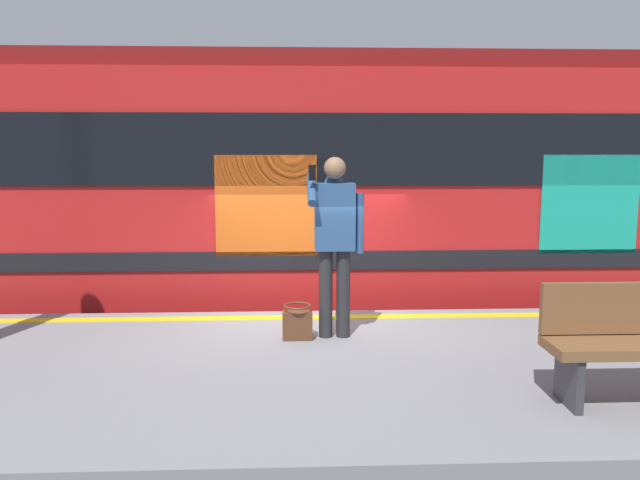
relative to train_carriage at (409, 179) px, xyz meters
The scene contains 8 objects.
ground_plane 3.66m from the train_carriage, 52.74° to the left, with size 25.54×25.54×0.00m, color #3D3D3F.
platform 4.67m from the train_carriage, 68.27° to the left, with size 17.03×3.71×1.15m, color gray.
safety_line 3.17m from the train_carriage, 56.45° to the left, with size 16.69×0.16×0.01m, color yellow.
track_rail_near 3.06m from the train_carriage, 24.62° to the left, with size 22.14×0.08×0.16m, color slate.
track_rail_far 3.06m from the train_carriage, 24.97° to the right, with size 22.14×0.08×0.16m, color slate.
train_carriage is the anchor object (origin of this frame).
passenger 3.37m from the train_carriage, 66.78° to the left, with size 0.57×0.55×1.84m.
handbag 3.82m from the train_carriage, 61.69° to the left, with size 0.30×0.28×0.36m.
Camera 1 is at (0.19, 7.27, 3.06)m, focal length 35.13 mm.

